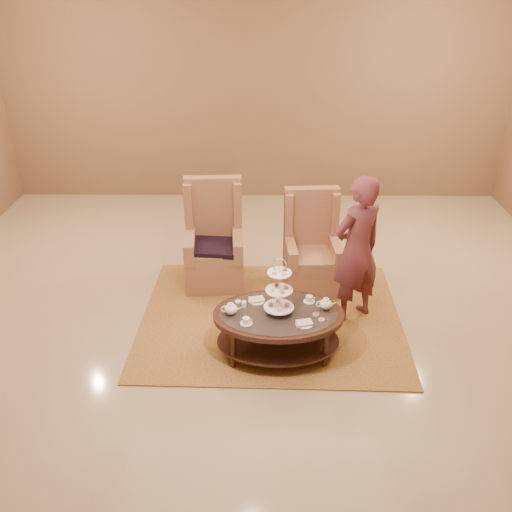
{
  "coord_description": "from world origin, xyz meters",
  "views": [
    {
      "loc": [
        0.08,
        -5.08,
        3.57
      ],
      "look_at": [
        0.03,
        0.2,
        0.81
      ],
      "focal_mm": 40.0,
      "sensor_mm": 36.0,
      "label": 1
    }
  ],
  "objects_px": {
    "tea_table": "(278,320)",
    "armchair_right": "(311,255)",
    "armchair_left": "(214,248)",
    "person": "(357,250)"
  },
  "relations": [
    {
      "from": "tea_table",
      "to": "armchair_right",
      "type": "xyz_separation_m",
      "value": [
        0.43,
        1.4,
        0.01
      ]
    },
    {
      "from": "tea_table",
      "to": "armchair_left",
      "type": "distance_m",
      "value": 1.67
    },
    {
      "from": "armchair_right",
      "to": "tea_table",
      "type": "bearing_deg",
      "value": -110.6
    },
    {
      "from": "tea_table",
      "to": "armchair_right",
      "type": "distance_m",
      "value": 1.46
    },
    {
      "from": "armchair_left",
      "to": "tea_table",
      "type": "bearing_deg",
      "value": -66.95
    },
    {
      "from": "armchair_left",
      "to": "person",
      "type": "xyz_separation_m",
      "value": [
        1.59,
        -0.81,
        0.4
      ]
    },
    {
      "from": "tea_table",
      "to": "armchair_left",
      "type": "xyz_separation_m",
      "value": [
        -0.75,
        1.5,
        0.04
      ]
    },
    {
      "from": "armchair_right",
      "to": "person",
      "type": "xyz_separation_m",
      "value": [
        0.41,
        -0.71,
        0.43
      ]
    },
    {
      "from": "tea_table",
      "to": "person",
      "type": "height_order",
      "value": "person"
    },
    {
      "from": "person",
      "to": "armchair_right",
      "type": "bearing_deg",
      "value": -90.52
    }
  ]
}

